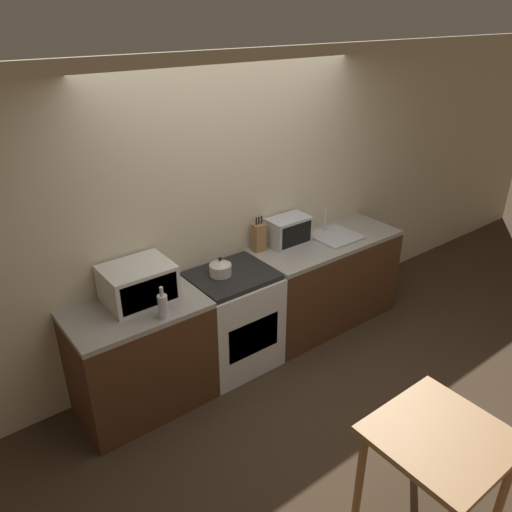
% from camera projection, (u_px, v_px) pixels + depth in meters
% --- Properties ---
extents(ground_plane, '(16.00, 16.00, 0.00)m').
position_uv_depth(ground_plane, '(316.00, 400.00, 4.08)').
color(ground_plane, '#3D2D1E').
extents(wall_back, '(10.00, 0.06, 2.60)m').
position_uv_depth(wall_back, '(231.00, 210.00, 4.33)').
color(wall_back, beige).
rests_on(wall_back, ground_plane).
extents(counter_left_run, '(1.02, 0.62, 0.90)m').
position_uv_depth(counter_left_run, '(141.00, 357.00, 3.86)').
color(counter_left_run, '#4C2D19').
rests_on(counter_left_run, ground_plane).
extents(counter_right_run, '(1.52, 0.62, 0.90)m').
position_uv_depth(counter_right_run, '(324.00, 281.00, 4.94)').
color(counter_right_run, '#4C2D19').
rests_on(counter_right_run, ground_plane).
extents(stove_range, '(0.70, 0.62, 0.90)m').
position_uv_depth(stove_range, '(233.00, 320.00, 4.33)').
color(stove_range, silver).
rests_on(stove_range, ground_plane).
extents(kettle, '(0.18, 0.18, 0.17)m').
position_uv_depth(kettle, '(220.00, 267.00, 4.09)').
color(kettle, beige).
rests_on(kettle, stove_range).
extents(microwave, '(0.50, 0.40, 0.28)m').
position_uv_depth(microwave, '(138.00, 283.00, 3.71)').
color(microwave, silver).
rests_on(microwave, counter_left_run).
extents(bottle, '(0.07, 0.07, 0.24)m').
position_uv_depth(bottle, '(163.00, 306.00, 3.52)').
color(bottle, silver).
rests_on(bottle, counter_left_run).
extents(knife_block, '(0.11, 0.09, 0.33)m').
position_uv_depth(knife_block, '(259.00, 237.00, 4.47)').
color(knife_block, '#9E7042').
rests_on(knife_block, counter_right_run).
extents(toaster_oven, '(0.40, 0.24, 0.26)m').
position_uv_depth(toaster_oven, '(288.00, 231.00, 4.60)').
color(toaster_oven, silver).
rests_on(toaster_oven, counter_right_run).
extents(sink_basin, '(0.42, 0.41, 0.24)m').
position_uv_depth(sink_basin, '(335.00, 235.00, 4.79)').
color(sink_basin, silver).
rests_on(sink_basin, counter_right_run).
extents(dining_table, '(0.72, 0.70, 0.74)m').
position_uv_depth(dining_table, '(439.00, 449.00, 2.83)').
color(dining_table, '#9E7042').
rests_on(dining_table, ground_plane).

